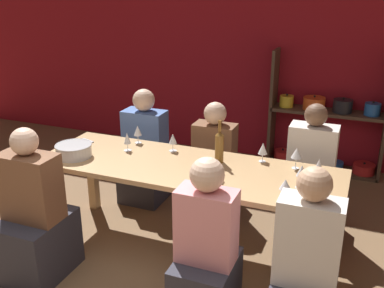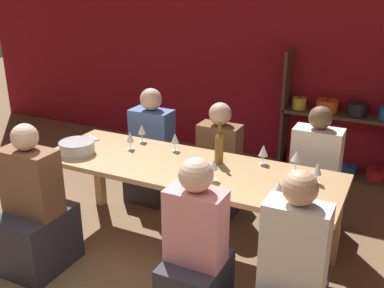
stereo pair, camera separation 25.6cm
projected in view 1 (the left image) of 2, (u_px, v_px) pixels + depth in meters
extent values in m
cube|color=maroon|center=(251.00, 49.00, 5.43)|extent=(8.80, 0.06, 2.70)
cube|color=#4C3828|center=(273.00, 108.00, 5.36)|extent=(0.04, 0.30, 1.40)
cube|color=#4C3828|center=(321.00, 168.00, 5.38)|extent=(1.26, 0.30, 0.04)
cylinder|color=red|center=(282.00, 156.00, 5.51)|extent=(0.20, 0.20, 0.14)
sphere|color=black|center=(283.00, 149.00, 5.48)|extent=(0.02, 0.02, 0.02)
cylinder|color=gold|center=(308.00, 161.00, 5.41)|extent=(0.18, 0.18, 0.11)
sphere|color=black|center=(309.00, 156.00, 5.39)|extent=(0.02, 0.02, 0.02)
cylinder|color=#235BAD|center=(335.00, 165.00, 5.30)|extent=(0.18, 0.18, 0.09)
sphere|color=black|center=(336.00, 161.00, 5.28)|extent=(0.02, 0.02, 0.02)
cylinder|color=red|center=(364.00, 169.00, 5.19)|extent=(0.25, 0.25, 0.11)
sphere|color=black|center=(365.00, 163.00, 5.16)|extent=(0.02, 0.02, 0.02)
cube|color=#4C3828|center=(327.00, 112.00, 5.13)|extent=(1.26, 0.30, 0.04)
cylinder|color=gold|center=(287.00, 101.00, 5.27)|extent=(0.16, 0.16, 0.13)
sphere|color=black|center=(287.00, 95.00, 5.24)|extent=(0.02, 0.02, 0.02)
cylinder|color=#E0561E|center=(314.00, 103.00, 5.16)|extent=(0.25, 0.25, 0.14)
sphere|color=black|center=(315.00, 96.00, 5.13)|extent=(0.02, 0.02, 0.02)
cylinder|color=black|center=(343.00, 106.00, 5.05)|extent=(0.21, 0.21, 0.15)
sphere|color=black|center=(344.00, 99.00, 5.02)|extent=(0.02, 0.02, 0.02)
cylinder|color=#235BAD|center=(372.00, 109.00, 4.94)|extent=(0.17, 0.17, 0.14)
sphere|color=black|center=(373.00, 102.00, 4.91)|extent=(0.02, 0.02, 0.02)
cube|color=tan|center=(187.00, 168.00, 3.56)|extent=(2.43, 0.81, 0.04)
cube|color=tan|center=(49.00, 204.00, 3.81)|extent=(0.08, 0.08, 0.72)
cube|color=tan|center=(325.00, 263.00, 3.02)|extent=(0.08, 0.08, 0.72)
cube|color=tan|center=(93.00, 174.00, 4.38)|extent=(0.08, 0.08, 0.72)
cube|color=tan|center=(335.00, 218.00, 3.58)|extent=(0.08, 0.08, 0.72)
cylinder|color=#B7BABC|center=(74.00, 151.00, 3.72)|extent=(0.29, 0.29, 0.11)
torus|color=#B7BABC|center=(73.00, 145.00, 3.70)|extent=(0.30, 0.30, 0.01)
cylinder|color=brown|center=(219.00, 149.00, 3.58)|extent=(0.07, 0.07, 0.23)
cone|color=brown|center=(220.00, 133.00, 3.54)|extent=(0.07, 0.07, 0.03)
cylinder|color=brown|center=(220.00, 126.00, 3.52)|extent=(0.03, 0.03, 0.09)
cylinder|color=white|center=(128.00, 150.00, 3.87)|extent=(0.07, 0.07, 0.00)
cylinder|color=white|center=(128.00, 147.00, 3.86)|extent=(0.01, 0.01, 0.06)
cone|color=white|center=(127.00, 138.00, 3.83)|extent=(0.06, 0.06, 0.10)
cylinder|color=white|center=(284.00, 199.00, 3.02)|extent=(0.07, 0.07, 0.00)
cylinder|color=white|center=(285.00, 194.00, 3.01)|extent=(0.01, 0.01, 0.07)
cone|color=white|center=(285.00, 184.00, 2.98)|extent=(0.08, 0.08, 0.07)
cylinder|color=white|center=(295.00, 168.00, 3.51)|extent=(0.06, 0.06, 0.00)
cylinder|color=white|center=(296.00, 163.00, 3.49)|extent=(0.01, 0.01, 0.09)
cone|color=white|center=(297.00, 153.00, 3.46)|extent=(0.08, 0.08, 0.08)
cylinder|color=white|center=(300.00, 188.00, 3.18)|extent=(0.07, 0.07, 0.00)
cylinder|color=white|center=(301.00, 182.00, 3.17)|extent=(0.01, 0.01, 0.09)
cone|color=white|center=(302.00, 171.00, 3.14)|extent=(0.08, 0.08, 0.08)
cylinder|color=maroon|center=(302.00, 173.00, 3.14)|extent=(0.04, 0.04, 0.03)
cylinder|color=white|center=(173.00, 151.00, 3.86)|extent=(0.07, 0.07, 0.00)
cylinder|color=white|center=(173.00, 147.00, 3.85)|extent=(0.01, 0.01, 0.07)
cone|color=white|center=(173.00, 139.00, 3.82)|extent=(0.07, 0.07, 0.09)
cylinder|color=maroon|center=(173.00, 141.00, 3.83)|extent=(0.04, 0.04, 0.03)
cylinder|color=white|center=(138.00, 143.00, 4.04)|extent=(0.06, 0.06, 0.00)
cylinder|color=white|center=(138.00, 139.00, 4.03)|extent=(0.01, 0.01, 0.07)
cone|color=white|center=(138.00, 130.00, 4.00)|extent=(0.07, 0.07, 0.09)
cylinder|color=maroon|center=(138.00, 133.00, 4.01)|extent=(0.04, 0.04, 0.04)
cylinder|color=white|center=(262.00, 161.00, 3.64)|extent=(0.06, 0.06, 0.00)
cylinder|color=white|center=(262.00, 157.00, 3.62)|extent=(0.01, 0.01, 0.06)
cone|color=white|center=(263.00, 148.00, 3.60)|extent=(0.07, 0.07, 0.09)
cylinder|color=beige|center=(263.00, 151.00, 3.61)|extent=(0.04, 0.04, 0.04)
cylinder|color=white|center=(217.00, 179.00, 3.32)|extent=(0.06, 0.06, 0.00)
cylinder|color=white|center=(217.00, 174.00, 3.31)|extent=(0.01, 0.01, 0.08)
cone|color=white|center=(217.00, 164.00, 3.28)|extent=(0.07, 0.07, 0.07)
cylinder|color=maroon|center=(217.00, 166.00, 3.28)|extent=(0.04, 0.04, 0.03)
cylinder|color=white|center=(317.00, 179.00, 3.32)|extent=(0.06, 0.06, 0.00)
cylinder|color=white|center=(318.00, 174.00, 3.31)|extent=(0.01, 0.01, 0.06)
cone|color=white|center=(319.00, 165.00, 3.28)|extent=(0.06, 0.06, 0.09)
cylinder|color=maroon|center=(319.00, 168.00, 3.29)|extent=(0.03, 0.03, 0.04)
cube|color=silver|center=(86.00, 141.00, 4.07)|extent=(0.16, 0.11, 0.01)
cube|color=#2D2D38|center=(39.00, 245.00, 3.43)|extent=(0.43, 0.54, 0.48)
cube|color=brown|center=(31.00, 187.00, 3.26)|extent=(0.43, 0.24, 0.51)
sphere|color=beige|center=(24.00, 141.00, 3.14)|extent=(0.20, 0.20, 0.20)
cube|color=#2D2D38|center=(307.00, 205.00, 4.05)|extent=(0.40, 0.51, 0.48)
cube|color=silver|center=(312.00, 154.00, 3.88)|extent=(0.40, 0.22, 0.51)
sphere|color=brown|center=(316.00, 115.00, 3.75)|extent=(0.19, 0.19, 0.19)
cube|color=#2D2D38|center=(206.00, 288.00, 3.00)|extent=(0.38, 0.47, 0.44)
cube|color=pink|center=(206.00, 226.00, 2.83)|extent=(0.38, 0.21, 0.50)
sphere|color=beige|center=(207.00, 175.00, 2.71)|extent=(0.22, 0.22, 0.22)
cube|color=#2D2D38|center=(214.00, 191.00, 4.40)|extent=(0.39, 0.49, 0.40)
cube|color=brown|center=(215.00, 149.00, 4.24)|extent=(0.39, 0.22, 0.48)
sphere|color=beige|center=(215.00, 113.00, 4.12)|extent=(0.21, 0.21, 0.21)
cube|color=silver|center=(308.00, 242.00, 2.58)|extent=(0.37, 0.20, 0.54)
sphere|color=tan|center=(315.00, 184.00, 2.45)|extent=(0.20, 0.20, 0.20)
cube|color=#2D2D38|center=(147.00, 179.00, 4.65)|extent=(0.42, 0.53, 0.40)
cube|color=#4C70B7|center=(145.00, 137.00, 4.49)|extent=(0.42, 0.23, 0.53)
sphere|color=beige|center=(144.00, 100.00, 4.36)|extent=(0.22, 0.22, 0.22)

